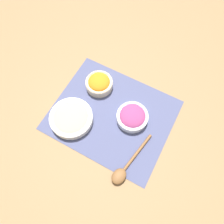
{
  "coord_description": "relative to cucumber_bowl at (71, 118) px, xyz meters",
  "views": [
    {
      "loc": [
        -0.18,
        0.33,
        0.89
      ],
      "look_at": [
        0.0,
        0.0,
        0.03
      ],
      "focal_mm": 35.0,
      "sensor_mm": 36.0,
      "label": 1
    }
  ],
  "objects": [
    {
      "name": "ground_plane",
      "position": [
        -0.14,
        -0.1,
        -0.03
      ],
      "size": [
        3.0,
        3.0,
        0.0
      ],
      "primitive_type": "plane",
      "color": "olive"
    },
    {
      "name": "placemat",
      "position": [
        -0.14,
        -0.1,
        -0.03
      ],
      "size": [
        0.51,
        0.43,
        0.0
      ],
      "color": "#474C70",
      "rests_on": "ground_plane"
    },
    {
      "name": "cucumber_bowl",
      "position": [
        0.0,
        0.0,
        0.0
      ],
      "size": [
        0.18,
        0.18,
        0.05
      ],
      "color": "silver",
      "rests_on": "placemat"
    },
    {
      "name": "carrot_bowl",
      "position": [
        -0.02,
        -0.2,
        0.0
      ],
      "size": [
        0.12,
        0.12,
        0.06
      ],
      "color": "beige",
      "rests_on": "placemat"
    },
    {
      "name": "onion_bowl",
      "position": [
        -0.23,
        -0.13,
        0.0
      ],
      "size": [
        0.14,
        0.14,
        0.05
      ],
      "color": "silver",
      "rests_on": "placemat"
    },
    {
      "name": "wooden_spoon",
      "position": [
        -0.3,
        0.09,
        -0.01
      ],
      "size": [
        0.08,
        0.25,
        0.03
      ],
      "color": "brown",
      "rests_on": "placemat"
    }
  ]
}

